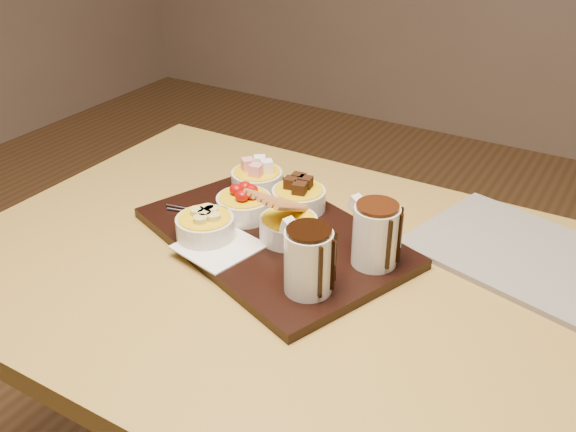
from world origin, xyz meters
The scene contains 12 objects.
dining_table centered at (0.00, 0.00, 0.65)m, with size 1.20×0.80×0.75m.
serving_board centered at (-0.10, 0.05, 0.76)m, with size 0.46×0.30×0.02m, color black.
napkin centered at (-0.15, -0.04, 0.77)m, with size 0.12×0.12×0.00m, color white.
bowl_marshmallows centered at (-0.21, 0.17, 0.79)m, with size 0.10×0.10×0.04m, color silver.
bowl_cake centered at (-0.11, 0.15, 0.79)m, with size 0.10×0.10×0.04m, color silver.
bowl_strawberries centered at (-0.18, 0.07, 0.79)m, with size 0.10×0.10×0.04m, color silver.
bowl_biscotti centered at (-0.07, 0.05, 0.79)m, with size 0.10×0.10×0.04m, color silver.
bowl_bananas centered at (-0.19, -0.02, 0.79)m, with size 0.10×0.10×0.04m, color silver.
pitcher_dark_chocolate centered at (0.03, -0.07, 0.82)m, with size 0.07×0.07×0.10m, color silver.
pitcher_milk_chocolate centered at (0.09, 0.05, 0.82)m, with size 0.07×0.07×0.10m, color silver.
fondue_skewers centered at (-0.19, 0.05, 0.77)m, with size 0.26×0.03×0.01m, color silver, non-canonical shape.
newspaper centered at (0.28, 0.23, 0.76)m, with size 0.32×0.26×0.01m, color beige.
Camera 1 is at (0.41, -0.76, 1.35)m, focal length 40.00 mm.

